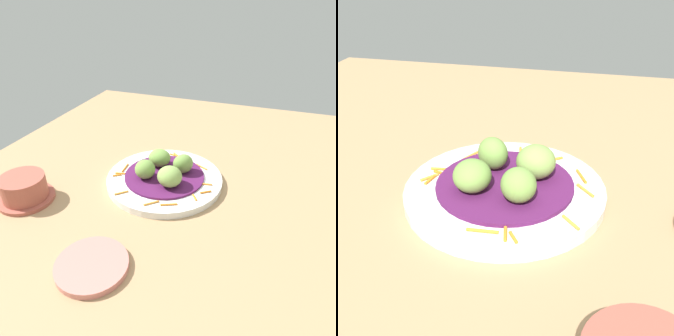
{
  "view_description": "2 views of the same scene",
  "coord_description": "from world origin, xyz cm",
  "views": [
    {
      "loc": [
        15.28,
        -61.48,
        42.34
      ],
      "look_at": [
        -4.47,
        -5.7,
        6.38
      ],
      "focal_mm": 32.41,
      "sensor_mm": 36.0,
      "label": 1
    },
    {
      "loc": [
        -52.31,
        -16.38,
        33.56
      ],
      "look_at": [
        -5.12,
        -5.39,
        6.2
      ],
      "focal_mm": 44.88,
      "sensor_mm": 36.0,
      "label": 2
    }
  ],
  "objects": [
    {
      "name": "guac_scoop_center",
      "position": [
        -2.89,
        -9.04,
        6.44
      ],
      "size": [
        6.15,
        6.03,
        4.6
      ],
      "primitive_type": "ellipsoid",
      "rotation": [
        0.0,
        0.0,
        4.58
      ],
      "color": "#84A851",
      "rests_on": "cabbage_bed"
    },
    {
      "name": "guac_scoop_left",
      "position": [
        -9.2,
        -7.93,
        6.37
      ],
      "size": [
        6.21,
        6.14,
        4.46
      ],
      "primitive_type": "ellipsoid",
      "rotation": [
        0.0,
        0.0,
        0.49
      ],
      "color": "#759E47",
      "rests_on": "cabbage_bed"
    },
    {
      "name": "table_surface",
      "position": [
        0.0,
        0.0,
        1.0
      ],
      "size": [
        110.0,
        110.0,
        2.0
      ],
      "primitive_type": "cube",
      "color": "tan",
      "rests_on": "ground"
    },
    {
      "name": "guac_scoop_right",
      "position": [
        -1.79,
        -2.73,
        6.42
      ],
      "size": [
        6.31,
        6.24,
        4.56
      ],
      "primitive_type": "ellipsoid",
      "rotation": [
        0.0,
        0.0,
        2.29
      ],
      "color": "#759E47",
      "rests_on": "cabbage_bed"
    },
    {
      "name": "carrot_garnish",
      "position": [
        -5.15,
        -5.5,
        3.82
      ],
      "size": [
        23.38,
        23.58,
        0.4
      ],
      "color": "orange",
      "rests_on": "main_plate"
    },
    {
      "name": "main_plate",
      "position": [
        -5.49,
        -5.33,
        2.81
      ],
      "size": [
        27.02,
        27.02,
        1.62
      ],
      "primitive_type": "cylinder",
      "color": "white",
      "rests_on": "table_surface"
    },
    {
      "name": "cabbage_bed",
      "position": [
        -5.49,
        -5.33,
        3.88
      ],
      "size": [
        18.58,
        18.58,
        0.52
      ],
      "primitive_type": "cylinder",
      "color": "#51194C",
      "rests_on": "main_plate"
    },
    {
      "name": "side_plate_small",
      "position": [
        -8.06,
        -33.23,
        2.6
      ],
      "size": [
        12.24,
        12.24,
        1.2
      ],
      "primitive_type": "cylinder",
      "color": "tan",
      "rests_on": "table_surface"
    },
    {
      "name": "terracotta_bowl",
      "position": [
        -31.5,
        -21.69,
        4.72
      ],
      "size": [
        11.82,
        11.82,
        5.79
      ],
      "color": "#A85142",
      "rests_on": "table_surface"
    },
    {
      "name": "guac_scoop_back",
      "position": [
        -8.09,
        -1.62,
        6.22
      ],
      "size": [
        6.1,
        5.81,
        4.16
      ],
      "primitive_type": "ellipsoid",
      "rotation": [
        0.0,
        0.0,
        1.73
      ],
      "color": "#759E47",
      "rests_on": "cabbage_bed"
    }
  ]
}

